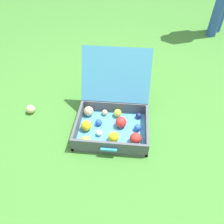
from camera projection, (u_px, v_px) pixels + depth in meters
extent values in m
plane|color=#3D7A2D|center=(122.00, 136.00, 1.62)|extent=(16.00, 16.00, 0.00)
cube|color=#4799C6|center=(112.00, 130.00, 1.65)|extent=(0.52, 0.42, 0.03)
cube|color=#4C5156|center=(78.00, 124.00, 1.64)|extent=(0.02, 0.42, 0.12)
cube|color=#4C5156|center=(147.00, 129.00, 1.60)|extent=(0.02, 0.42, 0.12)
cube|color=#4C5156|center=(109.00, 148.00, 1.48)|extent=(0.49, 0.02, 0.12)
cube|color=#4C5156|center=(114.00, 108.00, 1.76)|extent=(0.49, 0.02, 0.12)
cube|color=#4799C6|center=(116.00, 75.00, 1.67)|extent=(0.52, 0.21, 0.38)
cube|color=teal|center=(109.00, 150.00, 1.46)|extent=(0.11, 0.02, 0.02)
sphere|color=#CCDB38|center=(86.00, 140.00, 1.52)|extent=(0.07, 0.07, 0.07)
sphere|color=navy|center=(139.00, 116.00, 1.71)|extent=(0.05, 0.05, 0.05)
sphere|color=white|center=(99.00, 133.00, 1.59)|extent=(0.05, 0.05, 0.05)
sphere|color=yellow|center=(86.00, 126.00, 1.62)|extent=(0.08, 0.08, 0.08)
sphere|color=blue|center=(99.00, 122.00, 1.66)|extent=(0.05, 0.05, 0.05)
sphere|color=#CCDB38|center=(118.00, 113.00, 1.72)|extent=(0.06, 0.06, 0.06)
sphere|color=blue|center=(138.00, 128.00, 1.62)|extent=(0.05, 0.05, 0.05)
sphere|color=red|center=(121.00, 122.00, 1.64)|extent=(0.08, 0.08, 0.08)
sphere|color=red|center=(136.00, 138.00, 1.53)|extent=(0.08, 0.08, 0.08)
sphere|color=#D1B784|center=(89.00, 111.00, 1.73)|extent=(0.08, 0.08, 0.08)
sphere|color=yellow|center=(114.00, 137.00, 1.54)|extent=(0.08, 0.08, 0.08)
sphere|color=#D1B784|center=(105.00, 112.00, 1.74)|extent=(0.05, 0.05, 0.05)
sphere|color=#D1B784|center=(31.00, 109.00, 1.79)|extent=(0.07, 0.07, 0.07)
cylinder|color=#2D4C93|center=(221.00, 1.00, 2.59)|extent=(0.12, 0.12, 0.83)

